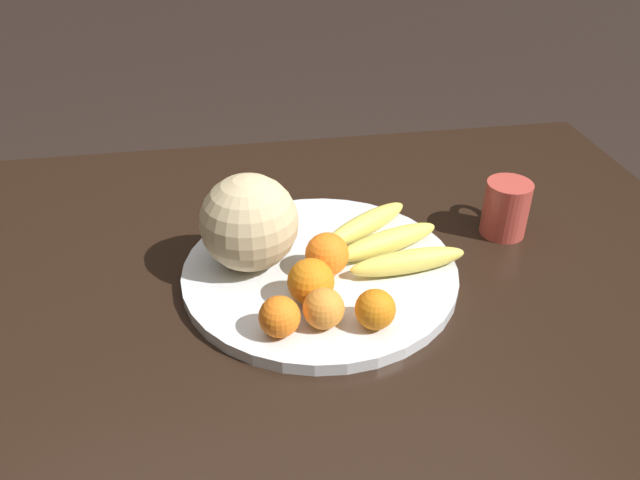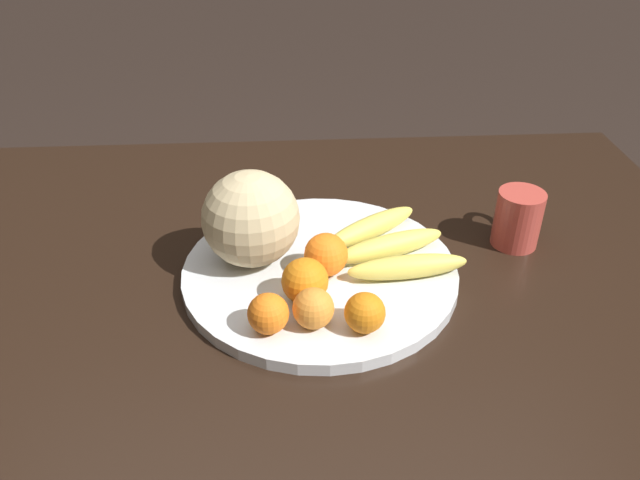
{
  "view_description": "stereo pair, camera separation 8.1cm",
  "coord_description": "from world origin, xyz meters",
  "px_view_note": "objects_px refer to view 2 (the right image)",
  "views": [
    {
      "loc": [
        -0.09,
        -0.77,
        1.31
      ],
      "look_at": [
        0.04,
        0.01,
        0.79
      ],
      "focal_mm": 35.0,
      "sensor_mm": 36.0,
      "label": 1
    },
    {
      "loc": [
        -0.01,
        -0.78,
        1.31
      ],
      "look_at": [
        0.04,
        0.01,
        0.79
      ],
      "focal_mm": 35.0,
      "sensor_mm": 36.0,
      "label": 2
    }
  ],
  "objects_px": {
    "melon": "(251,219)",
    "orange_front_left": "(313,308)",
    "kitchen_table": "(297,322)",
    "orange_mid_center": "(268,314)",
    "ceramic_mug": "(518,217)",
    "banana_bunch": "(387,246)",
    "fruit_bowl": "(320,271)",
    "orange_front_right": "(365,313)",
    "orange_back_left": "(305,281)",
    "orange_back_right": "(326,255)",
    "produce_tag": "(327,294)"
  },
  "relations": [
    {
      "from": "melon",
      "to": "banana_bunch",
      "type": "height_order",
      "value": "melon"
    },
    {
      "from": "orange_mid_center",
      "to": "ceramic_mug",
      "type": "relative_size",
      "value": 0.5
    },
    {
      "from": "banana_bunch",
      "to": "orange_mid_center",
      "type": "height_order",
      "value": "orange_mid_center"
    },
    {
      "from": "banana_bunch",
      "to": "orange_back_right",
      "type": "distance_m",
      "value": 0.11
    },
    {
      "from": "orange_mid_center",
      "to": "produce_tag",
      "type": "height_order",
      "value": "orange_mid_center"
    },
    {
      "from": "kitchen_table",
      "to": "ceramic_mug",
      "type": "xyz_separation_m",
      "value": [
        0.37,
        0.09,
        0.13
      ]
    },
    {
      "from": "fruit_bowl",
      "to": "melon",
      "type": "xyz_separation_m",
      "value": [
        -0.1,
        0.03,
        0.08
      ]
    },
    {
      "from": "orange_back_right",
      "to": "produce_tag",
      "type": "height_order",
      "value": "orange_back_right"
    },
    {
      "from": "orange_front_left",
      "to": "orange_mid_center",
      "type": "height_order",
      "value": "same"
    },
    {
      "from": "orange_front_left",
      "to": "orange_back_left",
      "type": "distance_m",
      "value": 0.06
    },
    {
      "from": "orange_mid_center",
      "to": "ceramic_mug",
      "type": "bearing_deg",
      "value": 27.99
    },
    {
      "from": "orange_front_right",
      "to": "banana_bunch",
      "type": "bearing_deg",
      "value": 71.42
    },
    {
      "from": "orange_front_left",
      "to": "kitchen_table",
      "type": "bearing_deg",
      "value": 99.48
    },
    {
      "from": "kitchen_table",
      "to": "produce_tag",
      "type": "xyz_separation_m",
      "value": [
        0.04,
        -0.06,
        0.11
      ]
    },
    {
      "from": "orange_front_left",
      "to": "orange_back_right",
      "type": "height_order",
      "value": "orange_back_right"
    },
    {
      "from": "produce_tag",
      "to": "ceramic_mug",
      "type": "relative_size",
      "value": 0.7
    },
    {
      "from": "fruit_bowl",
      "to": "orange_front_right",
      "type": "height_order",
      "value": "orange_front_right"
    },
    {
      "from": "kitchen_table",
      "to": "orange_front_right",
      "type": "height_order",
      "value": "orange_front_right"
    },
    {
      "from": "orange_front_right",
      "to": "orange_back_left",
      "type": "xyz_separation_m",
      "value": [
        -0.08,
        0.07,
        0.01
      ]
    },
    {
      "from": "kitchen_table",
      "to": "orange_front_right",
      "type": "bearing_deg",
      "value": -57.26
    },
    {
      "from": "orange_back_right",
      "to": "orange_mid_center",
      "type": "bearing_deg",
      "value": -124.55
    },
    {
      "from": "melon",
      "to": "orange_mid_center",
      "type": "height_order",
      "value": "melon"
    },
    {
      "from": "orange_back_left",
      "to": "orange_mid_center",
      "type": "bearing_deg",
      "value": -130.11
    },
    {
      "from": "banana_bunch",
      "to": "orange_mid_center",
      "type": "relative_size",
      "value": 3.96
    },
    {
      "from": "kitchen_table",
      "to": "orange_front_right",
      "type": "xyz_separation_m",
      "value": [
        0.09,
        -0.14,
        0.13
      ]
    },
    {
      "from": "orange_back_left",
      "to": "produce_tag",
      "type": "bearing_deg",
      "value": 17.31
    },
    {
      "from": "orange_back_right",
      "to": "orange_back_left",
      "type": "bearing_deg",
      "value": -118.38
    },
    {
      "from": "orange_back_left",
      "to": "orange_back_right",
      "type": "xyz_separation_m",
      "value": [
        0.03,
        0.06,
        -0.0
      ]
    },
    {
      "from": "kitchen_table",
      "to": "fruit_bowl",
      "type": "xyz_separation_m",
      "value": [
        0.04,
        0.01,
        0.1
      ]
    },
    {
      "from": "fruit_bowl",
      "to": "orange_back_left",
      "type": "height_order",
      "value": "orange_back_left"
    },
    {
      "from": "orange_mid_center",
      "to": "orange_back_right",
      "type": "height_order",
      "value": "orange_back_right"
    },
    {
      "from": "kitchen_table",
      "to": "banana_bunch",
      "type": "distance_m",
      "value": 0.19
    },
    {
      "from": "melon",
      "to": "orange_front_left",
      "type": "xyz_separation_m",
      "value": [
        0.09,
        -0.16,
        -0.05
      ]
    },
    {
      "from": "melon",
      "to": "produce_tag",
      "type": "bearing_deg",
      "value": -41.32
    },
    {
      "from": "fruit_bowl",
      "to": "melon",
      "type": "bearing_deg",
      "value": 165.31
    },
    {
      "from": "orange_mid_center",
      "to": "ceramic_mug",
      "type": "distance_m",
      "value": 0.47
    },
    {
      "from": "kitchen_table",
      "to": "orange_mid_center",
      "type": "distance_m",
      "value": 0.19
    },
    {
      "from": "fruit_bowl",
      "to": "orange_front_right",
      "type": "bearing_deg",
      "value": -70.72
    },
    {
      "from": "orange_mid_center",
      "to": "orange_back_left",
      "type": "height_order",
      "value": "orange_back_left"
    },
    {
      "from": "melon",
      "to": "ceramic_mug",
      "type": "height_order",
      "value": "melon"
    },
    {
      "from": "banana_bunch",
      "to": "produce_tag",
      "type": "xyz_separation_m",
      "value": [
        -0.1,
        -0.09,
        -0.02
      ]
    },
    {
      "from": "fruit_bowl",
      "to": "orange_mid_center",
      "type": "xyz_separation_m",
      "value": [
        -0.08,
        -0.14,
        0.04
      ]
    },
    {
      "from": "melon",
      "to": "orange_back_left",
      "type": "height_order",
      "value": "melon"
    },
    {
      "from": "orange_mid_center",
      "to": "orange_front_right",
      "type": "bearing_deg",
      "value": -2.63
    },
    {
      "from": "banana_bunch",
      "to": "produce_tag",
      "type": "bearing_deg",
      "value": -158.15
    },
    {
      "from": "orange_back_right",
      "to": "produce_tag",
      "type": "relative_size",
      "value": 0.83
    },
    {
      "from": "kitchen_table",
      "to": "fruit_bowl",
      "type": "height_order",
      "value": "fruit_bowl"
    },
    {
      "from": "fruit_bowl",
      "to": "orange_front_right",
      "type": "relative_size",
      "value": 7.59
    },
    {
      "from": "orange_front_left",
      "to": "ceramic_mug",
      "type": "height_order",
      "value": "ceramic_mug"
    },
    {
      "from": "orange_front_right",
      "to": "kitchen_table",
      "type": "bearing_deg",
      "value": 122.74
    }
  ]
}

